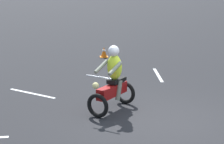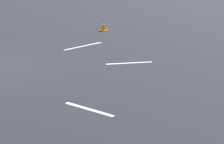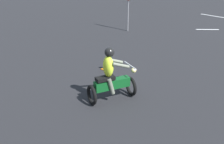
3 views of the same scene
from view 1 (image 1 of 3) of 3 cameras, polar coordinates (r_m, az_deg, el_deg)
The scene contains 5 objects.
ground_plane at distance 10.33m, azimuth 6.74°, elevation -6.61°, with size 120.00×120.00×0.00m, color black.
motorcycle_rider_foreground at distance 10.95m, azimuth 0.10°, elevation -1.36°, with size 1.46×1.35×1.66m.
traffic_cone_near_left at distance 17.47m, azimuth -1.06°, elevation 2.58°, with size 0.32×0.32×0.41m.
lane_stripe_w at distance 14.73m, azimuth 6.03°, elevation -0.38°, with size 0.10×1.86×0.01m, color silver.
lane_stripe_sw at distance 12.76m, azimuth -10.39°, elevation -2.76°, with size 0.10×1.71×0.01m, color silver.
Camera 1 is at (9.38, -2.43, 3.57)m, focal length 70.00 mm.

